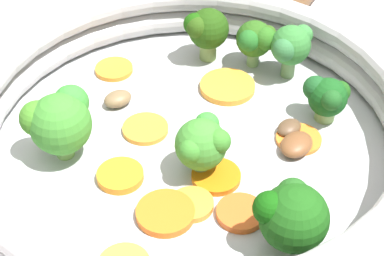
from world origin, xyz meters
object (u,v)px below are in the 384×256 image
broccoli_floret_1 (256,39)px  broccoli_floret_3 (206,30)px  broccoli_floret_2 (58,120)px  carrot_slice_1 (165,213)px  mushroom_piece_0 (118,99)px  carrot_slice_3 (145,129)px  mushroom_piece_1 (73,102)px  broccoli_floret_6 (292,215)px  carrot_slice_0 (122,178)px  carrot_slice_9 (114,69)px  mushroom_piece_3 (289,128)px  carrot_slice_2 (241,213)px  broccoli_floret_5 (291,46)px  broccoli_floret_0 (202,144)px  carrot_slice_4 (227,87)px  carrot_slice_7 (192,204)px  broccoli_floret_4 (327,96)px  skillet (192,150)px  carrot_slice_5 (299,139)px  mushroom_piece_2 (296,144)px  carrot_slice_8 (216,176)px

broccoli_floret_1 → broccoli_floret_3: 0.04m
broccoli_floret_1 → broccoli_floret_2: 0.18m
carrot_slice_1 → mushroom_piece_0: (0.04, 0.12, 0.00)m
carrot_slice_3 → broccoli_floret_1: (0.12, 0.02, 0.03)m
mushroom_piece_1 → carrot_slice_3: bearing=-61.0°
carrot_slice_3 → broccoli_floret_6: broccoli_floret_6 is taller
carrot_slice_3 → mushroom_piece_0: (-0.00, 0.04, 0.00)m
carrot_slice_0 → broccoli_floret_6: 0.13m
carrot_slice_9 → mushroom_piece_3: bearing=-65.8°
carrot_slice_2 → carrot_slice_9: 0.19m
broccoli_floret_6 → broccoli_floret_5: bearing=47.4°
mushroom_piece_0 → broccoli_floret_0: bearing=-85.1°
broccoli_floret_3 → broccoli_floret_6: 0.21m
carrot_slice_0 → carrot_slice_3: (0.04, 0.04, -0.00)m
carrot_slice_0 → carrot_slice_4: bearing=17.1°
carrot_slice_7 → broccoli_floret_6: 0.07m
carrot_slice_1 → broccoli_floret_1: size_ratio=0.94×
mushroom_piece_1 → mushroom_piece_3: 0.17m
carrot_slice_9 → broccoli_floret_2: size_ratio=0.62×
broccoli_floret_1 → broccoli_floret_4: bearing=-90.9°
broccoli_floret_4 → mushroom_piece_1: broccoli_floret_4 is taller
skillet → mushroom_piece_0: size_ratio=13.46×
skillet → carrot_slice_0: bearing=-177.5°
broccoli_floret_0 → broccoli_floret_2: bearing=133.0°
skillet → mushroom_piece_3: mushroom_piece_3 is taller
carrot_slice_3 → carrot_slice_5: (0.09, -0.08, -0.00)m
carrot_slice_5 → broccoli_floret_4: bearing=12.6°
carrot_slice_1 → carrot_slice_9: size_ratio=1.23×
broccoli_floret_2 → mushroom_piece_3: size_ratio=2.45×
broccoli_floret_3 → broccoli_floret_5: same height
carrot_slice_7 → carrot_slice_0: bearing=117.2°
carrot_slice_0 → carrot_slice_7: 0.05m
broccoli_floret_6 → mushroom_piece_2: bearing=43.5°
carrot_slice_5 → mushroom_piece_0: (-0.09, 0.12, 0.00)m
carrot_slice_3 → mushroom_piece_2: 0.11m
mushroom_piece_0 → mushroom_piece_1: mushroom_piece_1 is taller
carrot_slice_4 → broccoli_floret_2: broccoli_floret_2 is taller
broccoli_floret_3 → mushroom_piece_2: broccoli_floret_3 is taller
carrot_slice_2 → mushroom_piece_0: 0.15m
carrot_slice_0 → carrot_slice_2: same height
carrot_slice_8 → broccoli_floret_5: 0.14m
broccoli_floret_1 → carrot_slice_0: bearing=-163.0°
mushroom_piece_0 → mushroom_piece_3: mushroom_piece_0 is taller
carrot_slice_2 → broccoli_floret_5: broccoli_floret_5 is taller
carrot_slice_5 → carrot_slice_8: carrot_slice_8 is taller
carrot_slice_8 → broccoli_floret_1: (0.11, 0.09, 0.03)m
broccoli_floret_3 → carrot_slice_0: bearing=-148.4°
carrot_slice_7 → broccoli_floret_3: broccoli_floret_3 is taller
carrot_slice_3 → broccoli_floret_3: broccoli_floret_3 is taller
carrot_slice_2 → broccoli_floret_2: 0.14m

